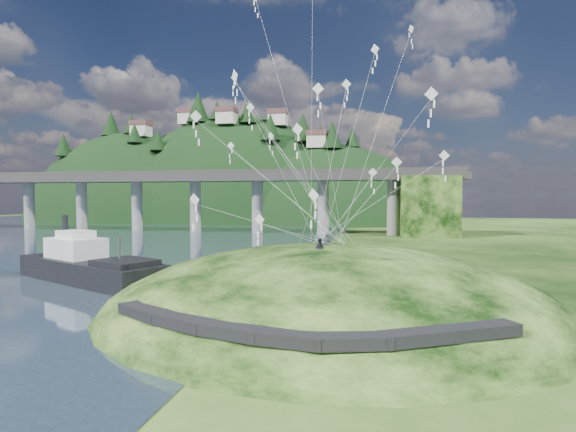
# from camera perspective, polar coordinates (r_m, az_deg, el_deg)

# --- Properties ---
(ground) EXTENTS (320.00, 320.00, 0.00)m
(ground) POSITION_cam_1_polar(r_m,az_deg,el_deg) (34.79, -8.66, -11.97)
(ground) COLOR black
(ground) RESTS_ON ground
(grass_hill) EXTENTS (36.00, 32.00, 13.00)m
(grass_hill) POSITION_cam_1_polar(r_m,az_deg,el_deg) (35.29, 5.22, -14.27)
(grass_hill) COLOR black
(grass_hill) RESTS_ON ground
(footpath) EXTENTS (22.29, 5.84, 0.83)m
(footpath) POSITION_cam_1_polar(r_m,az_deg,el_deg) (23.21, 0.56, -14.02)
(footpath) COLOR black
(footpath) RESTS_ON ground
(bridge) EXTENTS (160.00, 11.00, 15.00)m
(bridge) POSITION_cam_1_polar(r_m,az_deg,el_deg) (108.58, -8.98, 3.03)
(bridge) COLOR #2D2B2B
(bridge) RESTS_ON ground
(far_ridge) EXTENTS (153.00, 70.00, 94.50)m
(far_ridge) POSITION_cam_1_polar(r_m,az_deg,el_deg) (164.19, -8.14, -3.14)
(far_ridge) COLOR black
(far_ridge) RESTS_ON ground
(work_barge) EXTENTS (19.52, 12.69, 6.68)m
(work_barge) POSITION_cam_1_polar(r_m,az_deg,el_deg) (50.26, -24.05, -5.72)
(work_barge) COLOR black
(work_barge) RESTS_ON ground
(wooden_dock) EXTENTS (13.55, 7.35, 0.98)m
(wooden_dock) POSITION_cam_1_polar(r_m,az_deg,el_deg) (40.97, -12.01, -9.16)
(wooden_dock) COLOR #392617
(wooden_dock) RESTS_ON ground
(kite_flyers) EXTENTS (0.99, 3.21, 1.70)m
(kite_flyers) POSITION_cam_1_polar(r_m,az_deg,el_deg) (33.06, 4.42, -2.58)
(kite_flyers) COLOR #22232E
(kite_flyers) RESTS_ON ground
(kite_swarm) EXTENTS (19.99, 17.50, 20.67)m
(kite_swarm) POSITION_cam_1_polar(r_m,az_deg,el_deg) (35.03, 2.04, 12.62)
(kite_swarm) COLOR white
(kite_swarm) RESTS_ON ground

